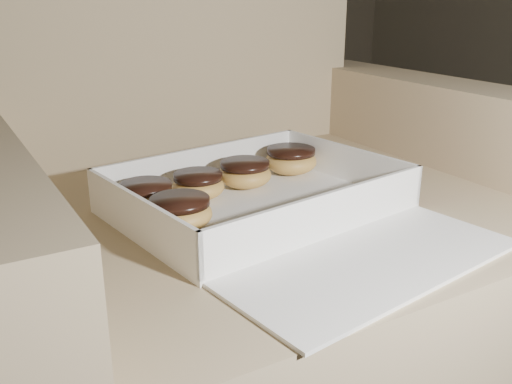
{
  "coord_description": "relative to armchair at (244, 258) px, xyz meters",
  "views": [
    {
      "loc": [
        -0.74,
        -0.85,
        0.74
      ],
      "look_at": [
        -0.35,
        -0.18,
        0.46
      ],
      "focal_mm": 40.0,
      "sensor_mm": 36.0,
      "label": 1
    }
  ],
  "objects": [
    {
      "name": "floor",
      "position": [
        0.31,
        0.08,
        -0.31
      ],
      "size": [
        4.5,
        4.5,
        0.0
      ],
      "primitive_type": "plane",
      "color": "black",
      "rests_on": "ground"
    },
    {
      "name": "crumb_c",
      "position": [
        -0.0,
        -0.18,
        0.14
      ],
      "size": [
        0.01,
        0.01,
        0.0
      ],
      "primitive_type": "ellipsoid",
      "color": "black",
      "rests_on": "bakery_box"
    },
    {
      "name": "donut_a",
      "position": [
        -0.1,
        -0.03,
        0.16
      ],
      "size": [
        0.08,
        0.08,
        0.04
      ],
      "color": "gold",
      "rests_on": "bakery_box"
    },
    {
      "name": "donut_c",
      "position": [
        0.09,
        0.0,
        0.16
      ],
      "size": [
        0.09,
        0.09,
        0.04
      ],
      "color": "gold",
      "rests_on": "bakery_box"
    },
    {
      "name": "crumb_a",
      "position": [
        0.13,
        -0.14,
        0.14
      ],
      "size": [
        0.01,
        0.01,
        0.0
      ],
      "primitive_type": "ellipsoid",
      "color": "black",
      "rests_on": "bakery_box"
    },
    {
      "name": "donut_d",
      "position": [
        -0.01,
        -0.02,
        0.16
      ],
      "size": [
        0.08,
        0.08,
        0.04
      ],
      "color": "gold",
      "rests_on": "bakery_box"
    },
    {
      "name": "armchair",
      "position": [
        0.0,
        0.0,
        0.0
      ],
      "size": [
        0.93,
        0.78,
        0.97
      ],
      "color": "tan",
      "rests_on": "floor"
    },
    {
      "name": "donut_b",
      "position": [
        -0.18,
        -0.04,
        0.16
      ],
      "size": [
        0.08,
        0.08,
        0.04
      ],
      "color": "gold",
      "rests_on": "bakery_box"
    },
    {
      "name": "crumb_b",
      "position": [
        0.08,
        -0.12,
        0.14
      ],
      "size": [
        0.01,
        0.01,
        0.0
      ],
      "primitive_type": "ellipsoid",
      "color": "black",
      "rests_on": "bakery_box"
    },
    {
      "name": "bakery_box",
      "position": [
        -0.03,
        -0.14,
        0.14
      ],
      "size": [
        0.44,
        0.5,
        0.07
      ],
      "rotation": [
        0.0,
        0.0,
        0.14
      ],
      "color": "white",
      "rests_on": "armchair"
    },
    {
      "name": "donut_e",
      "position": [
        -0.16,
        -0.13,
        0.16
      ],
      "size": [
        0.08,
        0.08,
        0.04
      ],
      "color": "gold",
      "rests_on": "bakery_box"
    }
  ]
}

